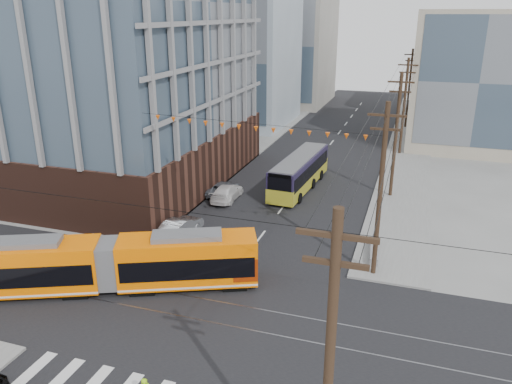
% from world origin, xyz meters
% --- Properties ---
extents(ground, '(160.00, 160.00, 0.00)m').
position_xyz_m(ground, '(0.00, 0.00, 0.00)').
color(ground, slate).
extents(office_building, '(30.00, 25.00, 28.60)m').
position_xyz_m(office_building, '(-22.00, 23.00, 14.30)').
color(office_building, '#381E16').
rests_on(office_building, ground).
extents(bg_bldg_nw_near, '(18.00, 16.00, 18.00)m').
position_xyz_m(bg_bldg_nw_near, '(-17.00, 52.00, 9.00)').
color(bg_bldg_nw_near, '#8C99A5').
rests_on(bg_bldg_nw_near, ground).
extents(bg_bldg_ne_near, '(14.00, 14.00, 16.00)m').
position_xyz_m(bg_bldg_ne_near, '(16.00, 48.00, 8.00)').
color(bg_bldg_ne_near, gray).
rests_on(bg_bldg_ne_near, ground).
extents(bg_bldg_nw_far, '(16.00, 18.00, 20.00)m').
position_xyz_m(bg_bldg_nw_far, '(-14.00, 72.00, 10.00)').
color(bg_bldg_nw_far, gray).
rests_on(bg_bldg_nw_far, ground).
extents(bg_bldg_ne_far, '(16.00, 16.00, 14.00)m').
position_xyz_m(bg_bldg_ne_far, '(18.00, 68.00, 7.00)').
color(bg_bldg_ne_far, '#8C99A5').
rests_on(bg_bldg_ne_far, ground).
extents(utility_pole_near, '(0.30, 0.30, 11.00)m').
position_xyz_m(utility_pole_near, '(8.50, -6.00, 5.50)').
color(utility_pole_near, black).
rests_on(utility_pole_near, ground).
extents(utility_pole_far, '(0.30, 0.30, 11.00)m').
position_xyz_m(utility_pole_far, '(8.50, 56.00, 5.50)').
color(utility_pole_far, black).
rests_on(utility_pole_far, ground).
extents(streetcar, '(16.93, 9.27, 3.36)m').
position_xyz_m(streetcar, '(-6.25, 4.28, 1.68)').
color(streetcar, '#FF6C00').
rests_on(streetcar, ground).
extents(city_bus, '(3.22, 11.48, 3.21)m').
position_xyz_m(city_bus, '(0.15, 25.64, 1.61)').
color(city_bus, '#1E1733').
rests_on(city_bus, ground).
extents(parked_car_silver, '(2.05, 4.61, 1.47)m').
position_xyz_m(parked_car_silver, '(-5.68, 12.29, 0.74)').
color(parked_car_silver, '#A8ACB1').
rests_on(parked_car_silver, ground).
extents(parked_car_white, '(2.01, 4.71, 1.35)m').
position_xyz_m(parked_car_white, '(-5.23, 20.67, 0.68)').
color(parked_car_white, silver).
rests_on(parked_car_white, ground).
extents(parked_car_grey, '(2.13, 4.31, 1.18)m').
position_xyz_m(parked_car_grey, '(-5.98, 21.70, 0.59)').
color(parked_car_grey, slate).
rests_on(parked_car_grey, ground).
extents(jersey_barrier, '(1.10, 3.60, 0.71)m').
position_xyz_m(jersey_barrier, '(8.30, 13.49, 0.35)').
color(jersey_barrier, slate).
rests_on(jersey_barrier, ground).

